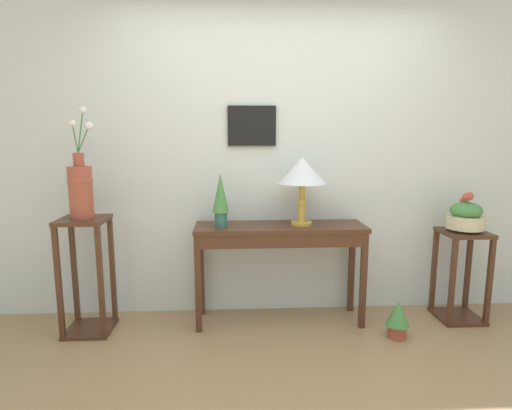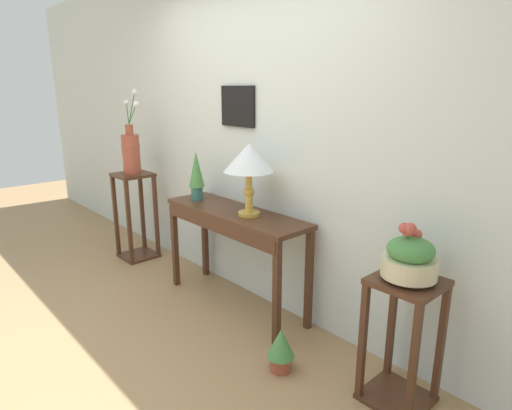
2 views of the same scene
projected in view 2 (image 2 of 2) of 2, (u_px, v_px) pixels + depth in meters
The scene contains 10 objects.
ground_plane at pixel (87, 368), 2.72m from camera, with size 12.00×12.00×0.01m, color #9E7A51.
back_wall_with_art at pixel (262, 129), 3.33m from camera, with size 9.00×0.13×2.80m.
console_table at pixel (232, 225), 3.32m from camera, with size 1.33×0.39×0.80m.
table_lamp at pixel (249, 161), 3.08m from camera, with size 0.37×0.37×0.53m.
potted_plant_on_console at pixel (196, 174), 3.56m from camera, with size 0.13×0.13×0.41m.
pedestal_stand_left at pixel (136, 216), 4.39m from camera, with size 0.34×0.34×0.89m.
flower_vase_tall_left at pixel (131, 149), 4.21m from camera, with size 0.19×0.18×0.81m.
pedestal_stand_right at pixel (401, 342), 2.34m from camera, with size 0.34×0.34×0.74m.
planter_bowl_wide_right at pixel (410, 258), 2.21m from camera, with size 0.29×0.29×0.32m.
potted_plant_floor at pixel (281, 348), 2.65m from camera, with size 0.17×0.17×0.29m.
Camera 2 is at (2.46, -0.79, 1.70)m, focal length 30.21 mm.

